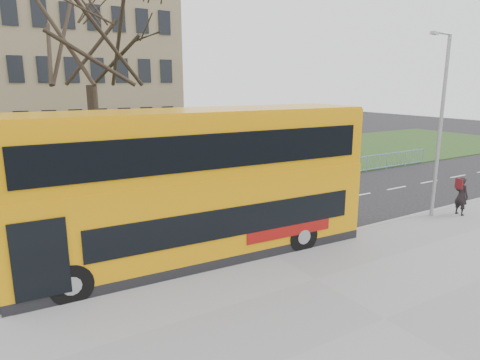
# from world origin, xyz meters

# --- Properties ---
(ground) EXTENTS (120.00, 120.00, 0.00)m
(ground) POSITION_xyz_m (0.00, 0.00, 0.00)
(ground) COLOR black
(ground) RESTS_ON ground
(pavement) EXTENTS (80.00, 10.50, 0.12)m
(pavement) POSITION_xyz_m (0.00, -6.75, 0.06)
(pavement) COLOR slate
(pavement) RESTS_ON ground
(kerb) EXTENTS (80.00, 0.20, 0.14)m
(kerb) POSITION_xyz_m (0.00, -1.55, 0.07)
(kerb) COLOR gray
(kerb) RESTS_ON ground
(grass_verge) EXTENTS (80.00, 15.40, 0.08)m
(grass_verge) POSITION_xyz_m (0.00, 14.30, 0.04)
(grass_verge) COLOR #1E3312
(grass_verge) RESTS_ON ground
(guard_railing) EXTENTS (40.00, 0.12, 1.10)m
(guard_railing) POSITION_xyz_m (0.00, 6.60, 0.55)
(guard_railing) COLOR #7798D5
(guard_railing) RESTS_ON ground
(bare_tree) EXTENTS (9.58, 9.58, 13.68)m
(bare_tree) POSITION_xyz_m (-3.00, 10.00, 6.92)
(bare_tree) COLOR black
(bare_tree) RESTS_ON grass_verge
(civic_building) EXTENTS (30.00, 15.00, 14.00)m
(civic_building) POSITION_xyz_m (-5.00, 35.00, 7.00)
(civic_building) COLOR #7E6E50
(civic_building) RESTS_ON ground
(yellow_bus) EXTENTS (12.16, 3.46, 5.04)m
(yellow_bus) POSITION_xyz_m (-2.21, -0.51, 2.71)
(yellow_bus) COLOR orange
(yellow_bus) RESTS_ON ground
(pedestrian) EXTENTS (0.49, 0.68, 1.74)m
(pedestrian) POSITION_xyz_m (9.90, -2.59, 0.99)
(pedestrian) COLOR black
(pedestrian) RESTS_ON pavement
(street_lamp) EXTENTS (1.65, 0.42, 7.81)m
(street_lamp) POSITION_xyz_m (8.61, -2.02, 4.40)
(street_lamp) COLOR gray
(street_lamp) RESTS_ON pavement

